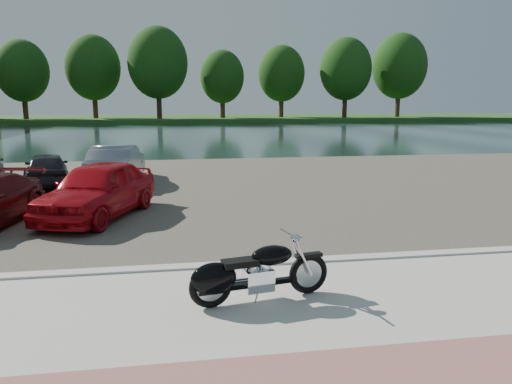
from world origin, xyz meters
TOP-DOWN VIEW (x-y plane):
  - ground at (0.00, 0.00)m, footprint 200.00×200.00m
  - promenade at (0.00, -1.00)m, footprint 60.00×6.00m
  - kerb at (0.00, 2.00)m, footprint 60.00×0.30m
  - parking_lot at (0.00, 11.00)m, footprint 60.00×18.00m
  - river at (0.00, 40.00)m, footprint 120.00×40.00m
  - far_bank at (0.00, 72.00)m, footprint 120.00×24.00m
  - far_trees at (4.36, 65.79)m, footprint 70.25×10.68m
  - motorcycle at (-0.17, 0.19)m, footprint 2.31×0.85m
  - car_4 at (-3.34, 6.80)m, footprint 3.29×4.89m
  - car_8 at (-5.95, 12.41)m, footprint 2.30×3.98m
  - car_9 at (-3.44, 12.82)m, footprint 1.92×4.59m

SIDE VIEW (x-z plane):
  - ground at x=0.00m, z-range 0.00..0.00m
  - river at x=0.00m, z-range 0.00..0.00m
  - parking_lot at x=0.00m, z-range 0.00..0.04m
  - promenade at x=0.00m, z-range 0.00..0.10m
  - kerb at x=0.00m, z-range 0.00..0.14m
  - far_bank at x=0.00m, z-range 0.00..0.60m
  - motorcycle at x=-0.17m, z-range 0.04..1.09m
  - car_8 at x=-5.95m, z-range 0.04..1.31m
  - car_9 at x=-3.44m, z-range 0.04..1.52m
  - car_4 at x=-3.34m, z-range 0.04..1.59m
  - far_trees at x=4.36m, z-range 1.23..13.75m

